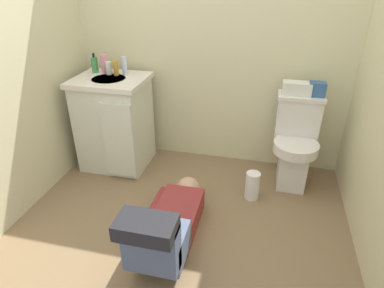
# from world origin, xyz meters

# --- Properties ---
(ground_plane) EXTENTS (2.85, 3.08, 0.04)m
(ground_plane) POSITION_xyz_m (0.00, 0.00, -0.02)
(ground_plane) COLOR olive
(wall_back) EXTENTS (2.51, 0.08, 2.40)m
(wall_back) POSITION_xyz_m (0.00, 1.08, 1.20)
(wall_back) COLOR beige
(wall_back) RESTS_ON ground_plane
(toilet) EXTENTS (0.36, 0.46, 0.75)m
(toilet) POSITION_xyz_m (0.77, 0.78, 0.37)
(toilet) COLOR silver
(toilet) RESTS_ON ground_plane
(vanity_cabinet) EXTENTS (0.60, 0.53, 0.82)m
(vanity_cabinet) POSITION_xyz_m (-0.79, 0.72, 0.42)
(vanity_cabinet) COLOR beige
(vanity_cabinet) RESTS_ON ground_plane
(faucet) EXTENTS (0.02, 0.02, 0.10)m
(faucet) POSITION_xyz_m (-0.79, 0.86, 0.87)
(faucet) COLOR silver
(faucet) RESTS_ON vanity_cabinet
(person_plumber) EXTENTS (0.38, 1.06, 0.52)m
(person_plumber) POSITION_xyz_m (-0.03, -0.19, 0.18)
(person_plumber) COLOR maroon
(person_plumber) RESTS_ON ground_plane
(tissue_box) EXTENTS (0.22, 0.11, 0.10)m
(tissue_box) POSITION_xyz_m (0.72, 0.87, 0.80)
(tissue_box) COLOR silver
(tissue_box) RESTS_ON toilet
(toiletry_bag) EXTENTS (0.12, 0.09, 0.11)m
(toiletry_bag) POSITION_xyz_m (0.87, 0.87, 0.81)
(toiletry_bag) COLOR #33598C
(toiletry_bag) RESTS_ON toilet
(soap_dispenser) EXTENTS (0.06, 0.06, 0.17)m
(soap_dispenser) POSITION_xyz_m (-0.98, 0.84, 0.89)
(soap_dispenser) COLOR #3E8F4E
(soap_dispenser) RESTS_ON vanity_cabinet
(bottle_pink) EXTENTS (0.06, 0.06, 0.16)m
(bottle_pink) POSITION_xyz_m (-0.89, 0.84, 0.90)
(bottle_pink) COLOR pink
(bottle_pink) RESTS_ON vanity_cabinet
(bottle_white) EXTENTS (0.05, 0.05, 0.11)m
(bottle_white) POSITION_xyz_m (-0.84, 0.81, 0.87)
(bottle_white) COLOR white
(bottle_white) RESTS_ON vanity_cabinet
(bottle_amber) EXTENTS (0.04, 0.04, 0.12)m
(bottle_amber) POSITION_xyz_m (-0.76, 0.80, 0.88)
(bottle_amber) COLOR #C7892B
(bottle_amber) RESTS_ON vanity_cabinet
(bottle_clear) EXTENTS (0.04, 0.04, 0.16)m
(bottle_clear) POSITION_xyz_m (-0.70, 0.83, 0.90)
(bottle_clear) COLOR silver
(bottle_clear) RESTS_ON vanity_cabinet
(paper_towel_roll) EXTENTS (0.11, 0.11, 0.23)m
(paper_towel_roll) POSITION_xyz_m (0.47, 0.46, 0.12)
(paper_towel_roll) COLOR white
(paper_towel_roll) RESTS_ON ground_plane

